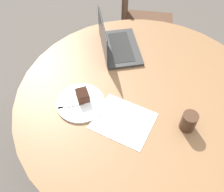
{
  "coord_description": "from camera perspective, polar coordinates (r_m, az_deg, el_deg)",
  "views": [
    {
      "loc": [
        -0.09,
        -0.86,
        1.85
      ],
      "look_at": [
        -0.16,
        -0.03,
        0.77
      ],
      "focal_mm": 42.0,
      "sensor_mm": 36.0,
      "label": 1
    }
  ],
  "objects": [
    {
      "name": "coffee_glass",
      "position": [
        1.31,
        16.35,
        -5.33
      ],
      "size": [
        0.08,
        0.08,
        0.1
      ],
      "color": "#3D2619",
      "rests_on": "dining_table"
    },
    {
      "name": "dining_table",
      "position": [
        1.48,
        6.39,
        -2.39
      ],
      "size": [
        1.37,
        1.37,
        0.73
      ],
      "color": "brown",
      "rests_on": "ground_plane"
    },
    {
      "name": "fork",
      "position": [
        1.37,
        -8.98,
        -2.12
      ],
      "size": [
        0.17,
        0.08,
        0.0
      ],
      "rotation": [
        0.0,
        0.0,
        3.48
      ],
      "color": "silver",
      "rests_on": "plate"
    },
    {
      "name": "laptop",
      "position": [
        1.63,
        0.93,
        11.1
      ],
      "size": [
        0.3,
        0.38,
        0.22
      ],
      "rotation": [
        0.0,
        0.0,
        4.97
      ],
      "color": "#2D2D2D",
      "rests_on": "dining_table"
    },
    {
      "name": "cake_slice",
      "position": [
        1.37,
        -6.42,
        0.1
      ],
      "size": [
        0.09,
        0.09,
        0.05
      ],
      "rotation": [
        0.0,
        0.0,
        1.98
      ],
      "color": "#472619",
      "rests_on": "plate"
    },
    {
      "name": "chair",
      "position": [
        2.32,
        6.05,
        15.45
      ],
      "size": [
        0.44,
        0.44,
        0.89
      ],
      "rotation": [
        0.0,
        0.0,
        4.66
      ],
      "color": "#472D1E",
      "rests_on": "ground_plane"
    },
    {
      "name": "ground_plane",
      "position": [
        2.04,
        4.75,
        -12.86
      ],
      "size": [
        12.0,
        12.0,
        0.0
      ],
      "primitive_type": "plane",
      "color": "#4C4742"
    },
    {
      "name": "paper_document",
      "position": [
        1.32,
        2.49,
        -5.43
      ],
      "size": [
        0.35,
        0.33,
        0.0
      ],
      "rotation": [
        0.0,
        0.0,
        -0.39
      ],
      "color": "white",
      "rests_on": "dining_table"
    },
    {
      "name": "plate",
      "position": [
        1.39,
        -6.83,
        -1.47
      ],
      "size": [
        0.25,
        0.25,
        0.01
      ],
      "color": "silver",
      "rests_on": "dining_table"
    }
  ]
}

